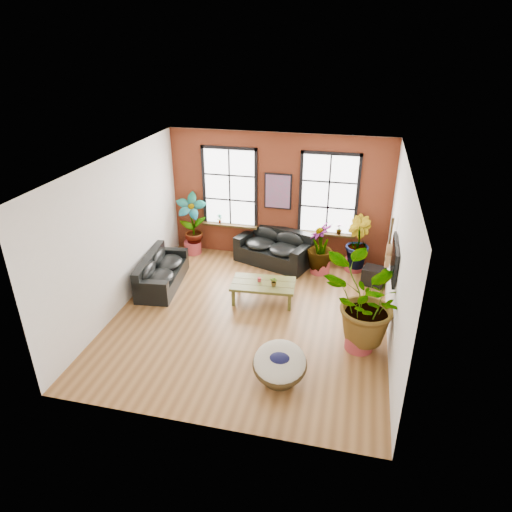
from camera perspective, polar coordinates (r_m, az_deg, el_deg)
The scene contains 19 objects.
room at distance 9.66m, azimuth -0.61°, elevation 1.49°, with size 6.04×6.54×3.54m.
sofa_back at distance 12.61m, azimuth 2.32°, elevation 0.99°, with size 2.24×1.60×0.93m.
sofa_left at distance 11.71m, azimuth -11.88°, elevation -2.02°, with size 1.07×2.09×0.79m.
coffee_table at distance 10.78m, azimuth 0.92°, elevation -3.63°, with size 1.54×0.96×0.57m.
papasan_chair at distance 8.48m, azimuth 2.98°, elevation -13.34°, with size 1.08×1.09×0.74m.
poster at distance 12.35m, azimuth 2.76°, elevation 8.07°, with size 0.74×0.06×0.98m.
tv_wall_unit at distance 9.95m, azimuth 16.67°, elevation -0.19°, with size 0.13×1.86×1.20m.
media_box at distance 11.95m, azimuth 14.50°, elevation -2.43°, with size 0.64×0.57×0.45m.
pot_back_left at distance 13.35m, azimuth -7.89°, elevation 1.10°, with size 0.52×0.52×0.36m.
pot_back_right at distance 12.55m, azimuth 12.11°, elevation -1.00°, with size 0.62×0.62×0.35m.
pot_right_wall at distance 9.57m, azimuth 12.77°, elevation -10.16°, with size 0.74×0.74×0.41m.
pot_mid at distance 12.27m, azimuth 8.00°, elevation -1.23°, with size 0.66×0.66×0.37m.
floor_plant_back_left at distance 13.04m, azimuth -8.01°, elevation 4.25°, with size 0.86×0.58×1.64m, color #215817.
floor_plant_back_right at distance 12.25m, azimuth 12.48°, elevation 1.73°, with size 0.76×0.61×1.38m, color #215817.
floor_plant_right_wall at distance 9.13m, azimuth 13.38°, elevation -5.84°, with size 1.59×1.38×1.77m, color #215817.
floor_plant_mid at distance 12.01m, azimuth 8.04°, elevation 1.23°, with size 0.70×0.70×1.25m, color #215817.
table_plant at distance 10.59m, azimuth 2.28°, elevation -3.20°, with size 0.20×0.17×0.22m, color #215817.
sill_plant_left at distance 13.00m, azimuth -4.56°, elevation 4.66°, with size 0.14×0.10×0.27m, color #215817.
sill_plant_right at distance 12.45m, azimuth 10.34°, elevation 3.32°, with size 0.15×0.15×0.27m, color #215817.
Camera 1 is at (2.10, -8.38, 5.77)m, focal length 32.00 mm.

